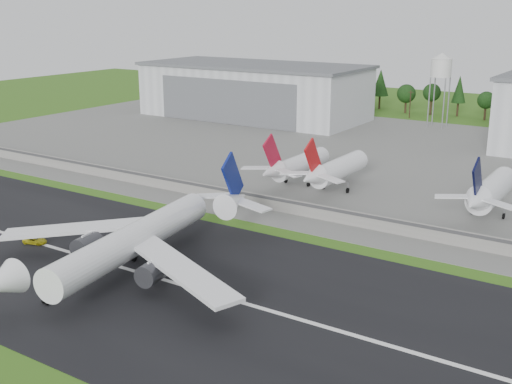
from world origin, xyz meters
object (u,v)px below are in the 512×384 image
Objects in this scene: parked_jet_red_b at (334,170)px; parked_jet_navy at (489,192)px; parked_jet_red_a at (295,165)px; main_airliner at (132,247)px; ground_vehicle at (35,240)px.

parked_jet_navy reaches higher than parked_jet_red_b.
parked_jet_red_a is 50.44m from parked_jet_navy.
ground_vehicle is (-26.95, -0.11, -4.12)m from main_airliner.
main_airliner is at bearing -108.82° from ground_vehicle.
main_airliner is 67.35m from parked_jet_red_b.
ground_vehicle is 0.15× the size of parked_jet_red_a.
main_airliner is 1.89× the size of parked_jet_red_b.
parked_jet_red_a is (-4.50, 66.93, 0.96)m from main_airliner.
ground_vehicle is at bearing -137.36° from parked_jet_navy.
main_airliner is at bearing -86.15° from parked_jet_red_a.
parked_jet_red_b is 38.90m from parked_jet_navy.
main_airliner reaches higher than parked_jet_red_b.
parked_jet_navy reaches higher than ground_vehicle.
parked_jet_red_a is at bearing -179.79° from parked_jet_red_b.
parked_jet_navy is at bearing -133.06° from main_airliner.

